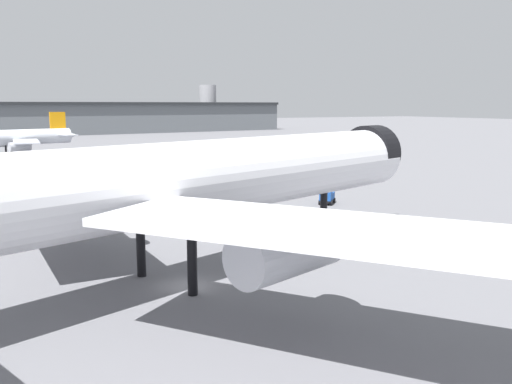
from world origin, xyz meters
TOP-DOWN VIEW (x-y plane):
  - ground at (0.00, 0.00)m, footprint 900.00×900.00m
  - airliner_near_gate at (0.87, 1.89)m, footprint 60.49×53.77m
  - airliner_far_taxiway at (-4.78, 117.13)m, footprint 40.75×36.50m
  - terminal_building at (14.19, 227.01)m, footprint 257.41×46.40m
  - baggage_tug_wing at (29.99, 23.63)m, footprint 3.43×3.38m
  - traffic_cone_near_nose at (6.51, 37.56)m, footprint 0.52×0.52m

SIDE VIEW (x-z plane):
  - ground at x=0.00m, z-range 0.00..0.00m
  - traffic_cone_near_nose at x=6.51m, z-range 0.00..0.65m
  - baggage_tug_wing at x=29.99m, z-range 0.05..1.90m
  - airliner_far_taxiway at x=-4.78m, z-range -0.70..11.01m
  - terminal_building at x=14.19m, z-range -4.38..19.48m
  - airliner_near_gate at x=0.87m, z-range -1.05..16.59m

